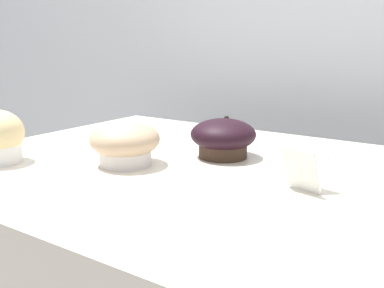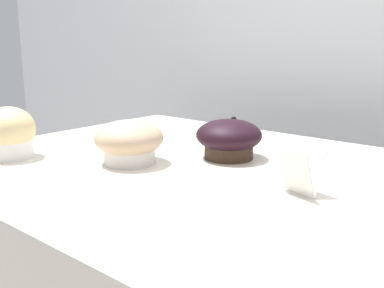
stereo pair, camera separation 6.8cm
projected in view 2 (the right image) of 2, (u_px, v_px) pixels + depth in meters
wall_back at (380, 120)px, 1.11m from camera, size 3.20×0.10×1.80m
muffin_front_center at (229, 138)px, 0.77m from camera, size 0.11×0.11×0.07m
muffin_back_left at (9, 134)px, 0.76m from camera, size 0.09×0.09×0.09m
muffin_back_right at (129, 142)px, 0.73m from camera, size 0.11×0.11×0.07m
price_card at (300, 171)px, 0.58m from camera, size 0.06×0.05×0.06m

